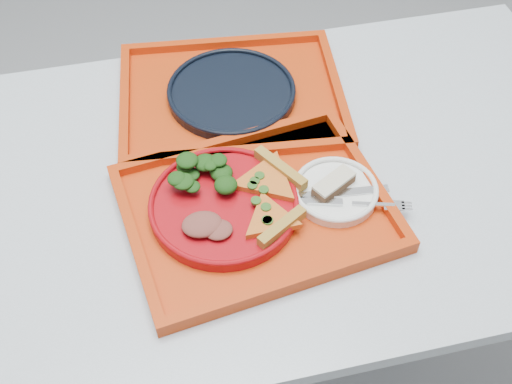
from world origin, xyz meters
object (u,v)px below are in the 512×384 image
dinner_plate (224,207)px  tray_main (256,211)px  navy_plate (232,93)px  tray_far (232,98)px  dessert_bar (334,184)px

dinner_plate → tray_main: bearing=-10.3°
tray_main → navy_plate: size_ratio=1.73×
tray_main → tray_far: 0.30m
tray_far → dinner_plate: dinner_plate is taller
tray_main → dinner_plate: (-0.05, 0.01, 0.02)m
tray_far → dessert_bar: (0.13, -0.29, 0.03)m
tray_far → dinner_plate: 0.30m
tray_main → navy_plate: 0.30m
dinner_plate → navy_plate: size_ratio=1.00×
navy_plate → dessert_bar: (0.13, -0.29, 0.02)m
tray_far → dinner_plate: bearing=-97.8°
navy_plate → dessert_bar: dessert_bar is taller
dinner_plate → navy_plate: dinner_plate is taller
tray_far → navy_plate: navy_plate is taller
tray_main → dessert_bar: 0.15m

